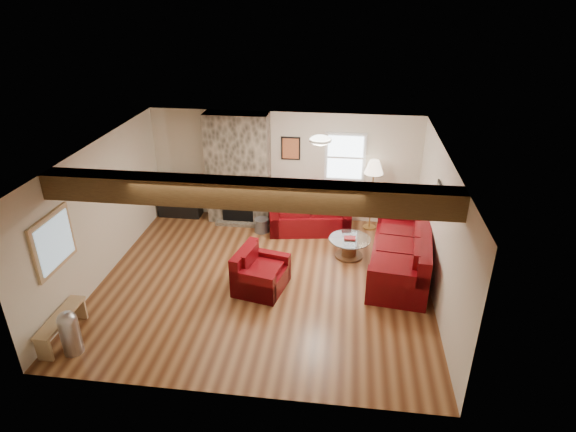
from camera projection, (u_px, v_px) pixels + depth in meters
The scene contains 18 objects.
room at pixel (263, 221), 8.37m from camera, with size 8.00×8.00×8.00m.
oak_beam at pixel (246, 193), 6.80m from camera, with size 6.00×0.36×0.38m, color #372310.
chimney_breast at pixel (238, 170), 10.72m from camera, with size 1.40×0.67×2.50m.
back_window at pixel (345, 157), 10.51m from camera, with size 0.90×0.08×1.10m, color silver, non-canonical shape.
hatch_window at pixel (54, 242), 7.29m from camera, with size 0.08×1.00×0.90m, color tan, non-canonical shape.
ceiling_dome at pixel (320, 142), 8.55m from camera, with size 0.40×0.40×0.18m, color #EFE7CB, non-canonical shape.
artwork_back at pixel (291, 148), 10.58m from camera, with size 0.42×0.06×0.52m, color black, non-canonical shape.
artwork_right at pixel (439, 196), 8.09m from camera, with size 0.06×0.55×0.42m, color black, non-canonical shape.
sofa_three at pixel (400, 250), 9.02m from camera, with size 2.45×1.03×0.95m, color #420407, non-canonical shape.
loveseat at pixel (309, 210), 10.64m from camera, with size 1.75×1.01×0.93m, color #420407, non-canonical shape.
armchair_red at pixel (261, 270), 8.56m from camera, with size 0.93×0.81×0.75m, color #420407, non-canonical shape.
coffee_table at pixel (349, 248), 9.64m from camera, with size 0.83×0.83×0.43m.
tv_cabinet at pixel (180, 206), 11.35m from camera, with size 0.97×0.39×0.49m, color black.
television at pixel (178, 187), 11.14m from camera, with size 0.81×0.11×0.47m, color black.
floor_lamp at pixel (374, 171), 10.27m from camera, with size 0.41×0.41×1.60m.
pine_bench at pixel (62, 327), 7.42m from camera, with size 0.25×1.09×0.41m, color tan, non-canonical shape.
pedal_bin at pixel (70, 332), 7.07m from camera, with size 0.29×0.29×0.72m, color #A8A8AD, non-canonical shape.
coal_bucket at pixel (262, 225), 10.64m from camera, with size 0.33×0.33×0.31m, color slate, non-canonical shape.
Camera 1 is at (1.37, -7.37, 5.00)m, focal length 30.00 mm.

